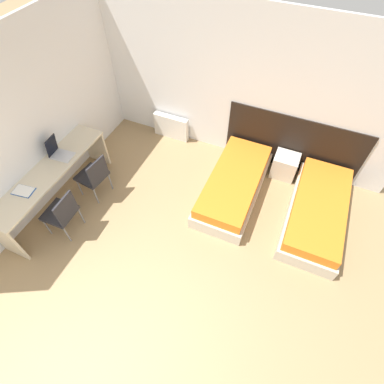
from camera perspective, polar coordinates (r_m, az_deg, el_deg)
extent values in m
plane|color=#9E7F56|center=(4.35, -12.17, -24.97)|extent=(20.00, 20.00, 0.00)
cube|color=white|center=(5.32, 7.88, 19.06)|extent=(5.76, 0.05, 2.70)
cube|color=white|center=(5.15, -26.98, 12.48)|extent=(0.05, 4.79, 2.70)
cube|color=black|center=(5.64, 18.50, 8.60)|extent=(2.37, 0.03, 1.11)
cube|color=beige|center=(5.27, 7.87, 0.74)|extent=(0.87, 1.96, 0.24)
cube|color=orange|center=(5.11, 8.12, 2.28)|extent=(0.79, 1.88, 0.19)
cube|color=beige|center=(5.28, 22.43, -4.01)|extent=(0.87, 1.96, 0.24)
cube|color=orange|center=(5.12, 23.15, -2.62)|extent=(0.79, 1.88, 0.19)
cube|color=beige|center=(5.69, 17.24, 4.83)|extent=(0.42, 0.38, 0.45)
cube|color=silver|center=(6.22, -4.00, 12.30)|extent=(0.73, 0.12, 0.50)
cube|color=beige|center=(5.12, -25.72, 3.55)|extent=(0.51, 2.22, 0.04)
cube|color=beige|center=(5.08, -31.78, -8.01)|extent=(0.46, 0.04, 0.74)
cube|color=beige|center=(5.87, -17.85, 8.36)|extent=(0.46, 0.04, 0.74)
cube|color=#232328|center=(5.28, -18.55, 2.96)|extent=(0.48, 0.48, 0.05)
cube|color=#232328|center=(5.01, -17.53, 3.81)|extent=(0.08, 0.39, 0.40)
cylinder|color=slate|center=(5.48, -20.63, 0.85)|extent=(0.02, 0.02, 0.40)
cylinder|color=slate|center=(5.62, -18.11, 3.38)|extent=(0.02, 0.02, 0.40)
cylinder|color=slate|center=(5.27, -17.81, -0.71)|extent=(0.02, 0.02, 0.40)
cylinder|color=slate|center=(5.41, -15.27, 1.96)|extent=(0.02, 0.02, 0.40)
cube|color=#232328|center=(4.96, -23.91, -3.67)|extent=(0.45, 0.45, 0.05)
cube|color=#232328|center=(4.68, -22.91, -2.89)|extent=(0.04, 0.39, 0.40)
cylinder|color=slate|center=(5.18, -25.87, -5.97)|extent=(0.02, 0.02, 0.40)
cylinder|color=slate|center=(5.30, -23.52, -2.91)|extent=(0.02, 0.02, 0.40)
cylinder|color=slate|center=(4.97, -22.68, -7.45)|extent=(0.02, 0.02, 0.40)
cylinder|color=slate|center=(5.10, -20.33, -4.23)|extent=(0.02, 0.02, 0.40)
cube|color=silver|center=(5.24, -23.40, 6.37)|extent=(0.35, 0.27, 0.02)
cube|color=black|center=(5.21, -25.20, 7.98)|extent=(0.09, 0.25, 0.33)
cube|color=#1E4793|center=(4.97, -29.43, 0.15)|extent=(0.32, 0.24, 0.01)
cube|color=white|center=(4.96, -29.47, 0.21)|extent=(0.30, 0.22, 0.01)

